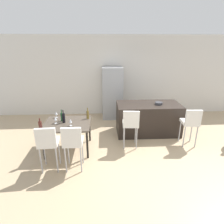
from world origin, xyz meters
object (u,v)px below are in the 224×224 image
object	(u,v)px
wine_bottle_far	(64,118)
wine_glass_near	(55,119)
wine_bottle_right	(40,126)
bar_chair_middle	(191,122)
dining_chair_near	(48,142)
refrigerator	(112,93)
fruit_bowl	(159,103)
bar_chair_left	(131,123)
dining_table	(67,126)
wine_bottle_left	(88,115)
dining_chair_far	(73,141)
wine_bottle_end	(62,117)
wine_glass_corner	(70,121)
wine_glass_middle	(56,113)
kitchen_island	(148,118)

from	to	relation	value
wine_bottle_far	wine_glass_near	distance (m)	0.20
wine_glass_near	wine_bottle_right	bearing A→B (deg)	-118.81
bar_chair_middle	dining_chair_near	xyz separation A→B (m)	(-3.42, -0.87, 0.00)
refrigerator	fruit_bowl	world-z (taller)	refrigerator
bar_chair_left	refrigerator	distance (m)	2.23
dining_table	wine_bottle_left	size ratio (longest dim) A/B	3.80
dining_chair_far	wine_bottle_end	xyz separation A→B (m)	(-0.41, 0.99, 0.15)
wine_glass_corner	fruit_bowl	size ratio (longest dim) A/B	0.80
wine_glass_corner	fruit_bowl	bearing A→B (deg)	21.99
dining_table	wine_bottle_right	world-z (taller)	wine_bottle_right
dining_chair_far	wine_bottle_left	bearing A→B (deg)	77.94
bar_chair_middle	wine_glass_corner	xyz separation A→B (m)	(-3.05, -0.19, 0.17)
fruit_bowl	wine_bottle_end	bearing A→B (deg)	-166.07
wine_bottle_far	wine_glass_middle	bearing A→B (deg)	127.93
kitchen_island	fruit_bowl	xyz separation A→B (m)	(0.28, -0.06, 0.50)
kitchen_island	wine_bottle_end	size ratio (longest dim) A/B	6.13
dining_table	fruit_bowl	distance (m)	2.67
dining_chair_near	refrigerator	size ratio (longest dim) A/B	0.57
wine_bottle_left	wine_bottle_far	bearing A→B (deg)	-158.90
wine_bottle_far	refrigerator	xyz separation A→B (m)	(1.33, 2.18, 0.05)
dining_chair_far	refrigerator	xyz separation A→B (m)	(0.99, 3.07, 0.22)
wine_bottle_right	wine_glass_corner	xyz separation A→B (m)	(0.62, 0.26, 0.00)
bar_chair_left	wine_bottle_end	distance (m)	1.75
bar_chair_middle	wine_glass_middle	world-z (taller)	bar_chair_middle
kitchen_island	dining_chair_near	distance (m)	3.04
bar_chair_left	dining_chair_far	distance (m)	1.60
wine_bottle_right	wine_bottle_far	distance (m)	0.63
bar_chair_middle	wine_bottle_end	xyz separation A→B (m)	(-3.31, 0.12, 0.15)
bar_chair_left	refrigerator	xyz separation A→B (m)	(-0.35, 2.19, 0.22)
bar_chair_middle	dining_table	bearing A→B (deg)	-179.55
wine_bottle_far	wine_glass_near	world-z (taller)	wine_bottle_far
dining_chair_far	wine_bottle_end	distance (m)	1.08
dining_chair_near	dining_chair_far	world-z (taller)	same
wine_glass_middle	refrigerator	xyz separation A→B (m)	(1.59, 1.84, 0.06)
wine_bottle_right	wine_glass_middle	distance (m)	0.81
dining_chair_far	wine_glass_middle	size ratio (longest dim) A/B	6.03
wine_bottle_far	wine_bottle_end	bearing A→B (deg)	122.08
kitchen_island	bar_chair_middle	bearing A→B (deg)	-42.69
dining_chair_near	wine_bottle_end	world-z (taller)	dining_chair_near
wine_bottle_right	dining_table	bearing A→B (deg)	39.75
wine_glass_corner	wine_bottle_end	bearing A→B (deg)	130.60
bar_chair_left	wine_bottle_end	world-z (taller)	bar_chair_left
wine_glass_near	refrigerator	world-z (taller)	refrigerator
wine_bottle_left	wine_bottle_far	xyz separation A→B (m)	(-0.58, -0.22, 0.01)
wine_glass_middle	bar_chair_left	bearing A→B (deg)	-10.22
wine_bottle_right	wine_glass_near	size ratio (longest dim) A/B	1.78
bar_chair_left	dining_chair_far	size ratio (longest dim) A/B	1.00
bar_chair_left	wine_glass_middle	xyz separation A→B (m)	(-1.94, 0.35, 0.17)
wine_glass_near	fruit_bowl	xyz separation A→B (m)	(2.80, 0.81, 0.09)
wine_glass_near	bar_chair_left	bearing A→B (deg)	0.91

